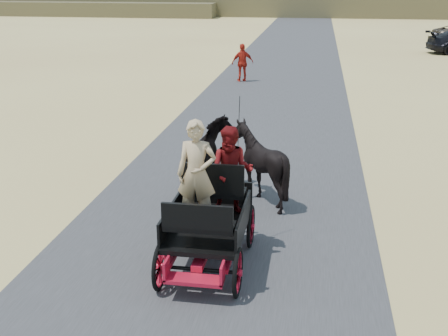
% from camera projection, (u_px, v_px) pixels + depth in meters
% --- Properties ---
extents(ground, '(140.00, 140.00, 0.00)m').
position_uv_depth(ground, '(179.00, 330.00, 7.87)').
color(ground, tan).
extents(road, '(6.00, 140.00, 0.01)m').
position_uv_depth(road, '(179.00, 330.00, 7.87)').
color(road, '#38383A').
rests_on(road, ground).
extents(ridge_far, '(140.00, 6.00, 2.40)m').
position_uv_depth(ridge_far, '(305.00, 6.00, 65.26)').
color(ridge_far, brown).
rests_on(ridge_far, ground).
extents(ridge_near, '(40.00, 4.00, 1.60)m').
position_uv_depth(ridge_near, '(49.00, 9.00, 66.29)').
color(ridge_near, brown).
rests_on(ridge_near, ground).
extents(carriage, '(1.30, 2.40, 0.72)m').
position_uv_depth(carriage, '(209.00, 245.00, 9.55)').
color(carriage, black).
rests_on(carriage, ground).
extents(horse_left, '(0.91, 2.01, 1.70)m').
position_uv_depth(horse_left, '(210.00, 161.00, 12.27)').
color(horse_left, black).
rests_on(horse_left, ground).
extents(horse_right, '(1.37, 1.54, 1.70)m').
position_uv_depth(horse_right, '(260.00, 164.00, 12.10)').
color(horse_right, black).
rests_on(horse_right, ground).
extents(driver_man, '(0.66, 0.43, 1.80)m').
position_uv_depth(driver_man, '(197.00, 174.00, 9.21)').
color(driver_man, tan).
rests_on(driver_man, carriage).
extents(passenger_woman, '(0.77, 0.60, 1.58)m').
position_uv_depth(passenger_woman, '(232.00, 171.00, 9.68)').
color(passenger_woman, '#660C0F').
rests_on(passenger_woman, carriage).
extents(pedestrian, '(1.09, 0.76, 1.73)m').
position_uv_depth(pedestrian, '(243.00, 63.00, 25.70)').
color(pedestrian, '#B22014').
rests_on(pedestrian, ground).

